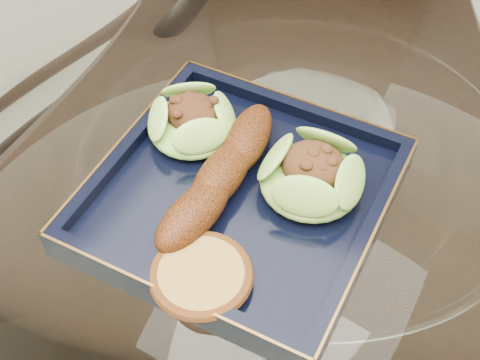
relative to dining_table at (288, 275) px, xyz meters
The scene contains 7 objects.
dining_table is the anchor object (origin of this frame).
dining_chair 0.42m from the dining_table, 113.48° to the left, with size 0.51×0.51×0.91m.
navy_plate 0.18m from the dining_table, 130.05° to the right, with size 0.27×0.27×0.02m, color black.
lettuce_wrap_left 0.23m from the dining_table, behind, with size 0.09×0.09×0.03m, color #75AF33.
lettuce_wrap_right 0.20m from the dining_table, 28.01° to the right, with size 0.10×0.10×0.04m, color olive.
roasted_plantain 0.22m from the dining_table, 140.12° to the right, with size 0.20×0.04×0.04m, color #5C2709.
crumb_patty 0.24m from the dining_table, 97.52° to the right, with size 0.08×0.08×0.01m, color #AC8139.
Camera 1 is at (0.16, -0.40, 1.29)m, focal length 50.00 mm.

